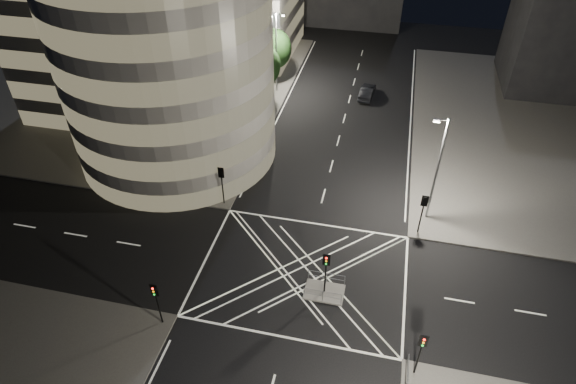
% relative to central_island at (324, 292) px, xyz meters
% --- Properties ---
extents(ground, '(120.00, 120.00, 0.00)m').
position_rel_central_island_xyz_m(ground, '(-2.00, 1.50, -0.07)').
color(ground, black).
rests_on(ground, ground).
extents(sidewalk_far_left, '(42.00, 42.00, 0.15)m').
position_rel_central_island_xyz_m(sidewalk_far_left, '(-31.00, 28.50, 0.00)').
color(sidewalk_far_left, '#52504D').
rests_on(sidewalk_far_left, ground).
extents(central_island, '(3.00, 2.00, 0.15)m').
position_rel_central_island_xyz_m(central_island, '(0.00, 0.00, 0.00)').
color(central_island, slate).
rests_on(central_island, ground).
extents(office_tower_curved, '(30.00, 29.00, 27.20)m').
position_rel_central_island_xyz_m(office_tower_curved, '(-22.74, 20.24, 12.58)').
color(office_tower_curved, gray).
rests_on(office_tower_curved, sidewalk_far_left).
extents(building_right_far, '(14.00, 12.00, 15.00)m').
position_rel_central_island_xyz_m(building_right_far, '(24.00, 41.50, 7.58)').
color(building_right_far, black).
rests_on(building_right_far, sidewalk_far_right).
extents(tree_a, '(4.49, 4.49, 6.85)m').
position_rel_central_island_xyz_m(tree_a, '(-12.50, 10.50, 4.33)').
color(tree_a, black).
rests_on(tree_a, sidewalk_far_left).
extents(tree_b, '(4.88, 4.88, 7.77)m').
position_rel_central_island_xyz_m(tree_b, '(-12.50, 16.50, 5.03)').
color(tree_b, black).
rests_on(tree_b, sidewalk_far_left).
extents(tree_c, '(4.66, 4.66, 6.86)m').
position_rel_central_island_xyz_m(tree_c, '(-12.50, 22.50, 4.25)').
color(tree_c, black).
rests_on(tree_c, sidewalk_far_left).
extents(tree_d, '(4.45, 4.45, 7.19)m').
position_rel_central_island_xyz_m(tree_d, '(-12.50, 28.50, 4.70)').
color(tree_d, black).
rests_on(tree_d, sidewalk_far_left).
extents(tree_e, '(4.48, 4.48, 6.89)m').
position_rel_central_island_xyz_m(tree_e, '(-12.50, 34.50, 4.38)').
color(tree_e, black).
rests_on(tree_e, sidewalk_far_left).
extents(traffic_signal_fl, '(0.55, 0.22, 4.00)m').
position_rel_central_island_xyz_m(traffic_signal_fl, '(-10.80, 8.30, 2.84)').
color(traffic_signal_fl, black).
rests_on(traffic_signal_fl, sidewalk_far_left).
extents(traffic_signal_nl, '(0.55, 0.22, 4.00)m').
position_rel_central_island_xyz_m(traffic_signal_nl, '(-10.80, -5.30, 2.84)').
color(traffic_signal_nl, black).
rests_on(traffic_signal_nl, sidewalk_near_left).
extents(traffic_signal_fr, '(0.55, 0.22, 4.00)m').
position_rel_central_island_xyz_m(traffic_signal_fr, '(6.80, 8.30, 2.84)').
color(traffic_signal_fr, black).
rests_on(traffic_signal_fr, sidewalk_far_right).
extents(traffic_signal_nr, '(0.55, 0.22, 4.00)m').
position_rel_central_island_xyz_m(traffic_signal_nr, '(6.80, -5.30, 2.84)').
color(traffic_signal_nr, black).
rests_on(traffic_signal_nr, sidewalk_near_right).
extents(traffic_signal_island, '(0.55, 0.22, 4.00)m').
position_rel_central_island_xyz_m(traffic_signal_island, '(0.00, 0.00, 2.84)').
color(traffic_signal_island, black).
rests_on(traffic_signal_island, central_island).
extents(street_lamp_left_near, '(1.25, 0.25, 10.00)m').
position_rel_central_island_xyz_m(street_lamp_left_near, '(-11.44, 13.50, 5.47)').
color(street_lamp_left_near, slate).
rests_on(street_lamp_left_near, sidewalk_far_left).
extents(street_lamp_left_far, '(1.25, 0.25, 10.00)m').
position_rel_central_island_xyz_m(street_lamp_left_far, '(-11.44, 31.50, 5.47)').
color(street_lamp_left_far, slate).
rests_on(street_lamp_left_far, sidewalk_far_left).
extents(street_lamp_right_far, '(1.25, 0.25, 10.00)m').
position_rel_central_island_xyz_m(street_lamp_right_far, '(7.44, 10.50, 5.47)').
color(street_lamp_right_far, slate).
rests_on(street_lamp_right_far, sidewalk_far_right).
extents(railing_island_south, '(2.80, 0.06, 1.10)m').
position_rel_central_island_xyz_m(railing_island_south, '(0.00, -0.90, 0.62)').
color(railing_island_south, slate).
rests_on(railing_island_south, central_island).
extents(railing_island_north, '(2.80, 0.06, 1.10)m').
position_rel_central_island_xyz_m(railing_island_north, '(0.00, 0.90, 0.62)').
color(railing_island_north, slate).
rests_on(railing_island_north, central_island).
extents(sedan, '(1.96, 4.63, 1.49)m').
position_rel_central_island_xyz_m(sedan, '(0.04, 32.49, 0.67)').
color(sedan, black).
rests_on(sedan, ground).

